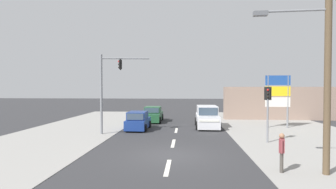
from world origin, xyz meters
name	(u,v)px	position (x,y,z in m)	size (l,w,h in m)	color
ground_plane	(170,156)	(0.00, 0.00, 0.00)	(140.00, 140.00, 0.00)	#303033
lane_dash_near	(168,167)	(0.00, -2.00, 0.00)	(0.20, 2.40, 0.01)	silver
lane_dash_mid	(173,143)	(0.00, 3.00, 0.00)	(0.20, 2.40, 0.01)	silver
lane_dash_far	(176,130)	(0.00, 8.00, 0.00)	(0.20, 2.40, 0.01)	silver
kerb_right_verge	(331,149)	(9.00, 2.00, 0.01)	(10.00, 44.00, 0.02)	gray
kerb_left_verge	(51,138)	(-8.50, 4.00, 0.01)	(8.00, 40.00, 0.02)	gray
utility_pole_foreground_right	(324,52)	(6.27, -2.55, 4.94)	(3.78, 0.44, 9.15)	brown
traffic_signal_mast	(109,83)	(-5.02, 5.92, 3.83)	(3.68, 0.51, 6.00)	slate
pedestal_signal_right_kerb	(268,105)	(5.97, 3.58, 2.42)	(0.43, 0.31, 3.56)	slate
shopping_plaza_sign	(278,94)	(8.78, 10.03, 2.98)	(2.10, 0.16, 4.60)	slate
shopfront_wall_far	(279,103)	(11.00, 16.00, 1.80)	(12.00, 1.00, 3.60)	gray
sedan_crossing_left	(153,115)	(-2.60, 13.36, 0.70)	(1.89, 4.24, 1.56)	#235633
suv_receding_far	(207,117)	(2.65, 9.81, 0.88)	(2.08, 4.55, 1.90)	silver
hatchback_oncoming_near	(138,121)	(-3.20, 8.18, 0.70)	(1.82, 3.66, 1.53)	navy
pedestrian_at_kerb	(282,150)	(4.73, -2.37, 0.93)	(0.32, 0.53, 1.63)	#47423D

